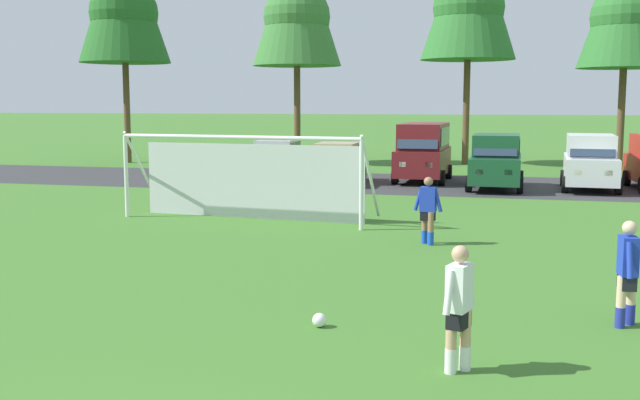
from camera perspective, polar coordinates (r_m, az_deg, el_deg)
ground_plane at (r=20.61m, az=3.86°, el=-2.26°), size 400.00×400.00×0.00m
parking_lot_strip at (r=32.50m, az=7.78°, el=1.20°), size 52.00×8.40×0.01m
soccer_ball at (r=11.81m, az=-0.04°, el=-8.96°), size 0.22×0.22×0.22m
soccer_goal at (r=22.45m, az=-5.34°, el=1.84°), size 7.55×2.56×2.57m
player_striker_near at (r=12.59m, az=21.97°, el=-5.12°), size 0.32×0.74×1.64m
player_midfield_center at (r=18.60m, az=8.06°, el=-0.79°), size 0.73×0.36×1.64m
player_defender_far at (r=9.90m, az=10.34°, el=-8.00°), size 0.38×0.70×1.64m
parked_car_slot_far_left at (r=34.75m, az=-3.26°, el=3.09°), size 2.26×4.32×1.72m
parked_car_slot_left at (r=32.35m, az=1.26°, el=2.79°), size 2.13×4.25×1.72m
parked_car_slot_center_left at (r=33.49m, az=7.74°, el=3.68°), size 2.24×4.82×2.52m
parked_car_slot_center at (r=31.09m, az=13.02°, el=2.86°), size 2.17×4.61×2.16m
parked_car_slot_center_right at (r=31.84m, az=19.54°, el=2.73°), size 2.26×4.67×2.16m
tree_mid_left at (r=43.10m, az=-1.75°, el=14.68°), size 4.88×4.88×13.01m
tree_mid_right at (r=42.01m, az=21.94°, el=13.69°), size 4.62×4.62×12.31m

